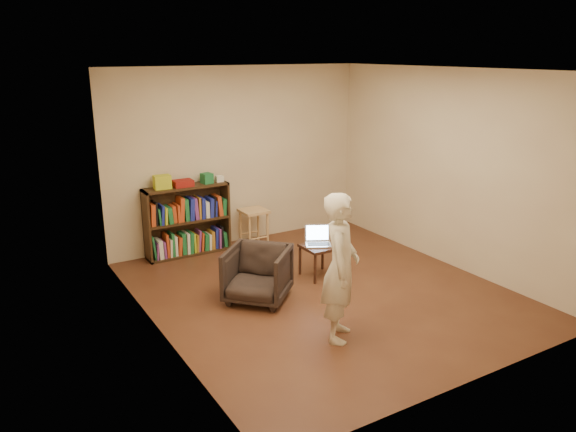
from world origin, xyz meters
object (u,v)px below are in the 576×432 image
stool (254,217)px  side_table (319,251)px  person (340,267)px  laptop (318,240)px  bookshelf (187,224)px  armchair (258,274)px

stool → side_table: bearing=-84.2°
person → laptop: bearing=14.2°
stool → laptop: laptop is taller
person → bookshelf: bearing=48.1°
armchair → side_table: (1.01, 0.23, 0.03)m
laptop → stool: bearing=124.2°
bookshelf → stool: (0.98, -0.16, 0.00)m
side_table → laptop: laptop is taller
stool → side_table: 1.51m
side_table → person: size_ratio=0.28×
bookshelf → stool: bookshelf is taller
stool → laptop: bearing=-83.2°
side_table → person: person is taller
stool → person: 3.00m
stool → side_table: (0.15, -1.50, -0.09)m
bookshelf → stool: bearing=-9.1°
armchair → laptop: laptop is taller
laptop → person: size_ratio=0.27×
stool → person: (-0.57, -2.93, 0.31)m
side_table → bookshelf: bearing=124.4°
stool → armchair: 1.93m
stool → laptop: (0.17, -1.44, 0.03)m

